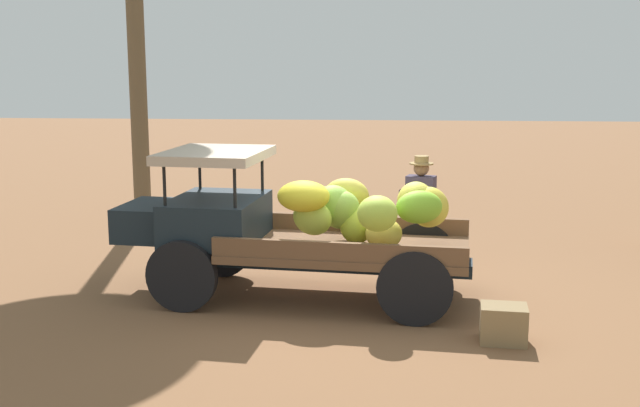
{
  "coord_description": "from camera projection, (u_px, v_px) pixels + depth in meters",
  "views": [
    {
      "loc": [
        -0.38,
        9.7,
        3.01
      ],
      "look_at": [
        0.37,
        0.08,
        1.24
      ],
      "focal_mm": 44.1,
      "sensor_mm": 36.0,
      "label": 1
    }
  ],
  "objects": [
    {
      "name": "farmer",
      "position": [
        420.0,
        206.0,
        11.19
      ],
      "size": [
        0.54,
        0.5,
        1.67
      ],
      "rotation": [
        0.0,
        0.0,
        1.29
      ],
      "color": "olive",
      "rests_on": "ground"
    },
    {
      "name": "truck",
      "position": [
        288.0,
        225.0,
        9.93
      ],
      "size": [
        4.57,
        2.12,
        1.88
      ],
      "rotation": [
        0.0,
        0.0,
        -0.1
      ],
      "color": "#19242C",
      "rests_on": "ground"
    },
    {
      "name": "ground_plane",
      "position": [
        349.0,
        297.0,
        10.09
      ],
      "size": [
        60.0,
        60.0,
        0.0
      ],
      "primitive_type": "plane",
      "color": "brown"
    },
    {
      "name": "wooden_crate",
      "position": [
        503.0,
        324.0,
        8.46
      ],
      "size": [
        0.53,
        0.43,
        0.41
      ],
      "primitive_type": "cube",
      "rotation": [
        0.0,
        0.0,
        3.04
      ],
      "color": "olive",
      "rests_on": "ground"
    }
  ]
}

